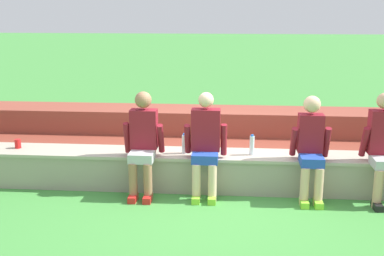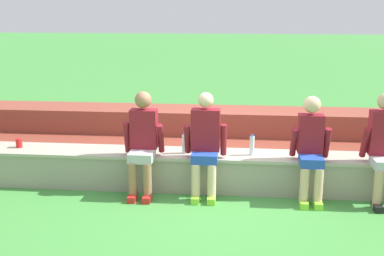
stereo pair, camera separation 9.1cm
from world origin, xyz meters
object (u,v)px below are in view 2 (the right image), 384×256
at_px(person_center, 205,142).
at_px(water_bottle_near_left, 252,145).
at_px(person_right_of_center, 311,146).
at_px(plastic_cup_left_end, 19,143).
at_px(person_left_of_center, 143,141).
at_px(person_far_right, 384,147).
at_px(water_bottle_mid_right, 185,144).

distance_m(person_center, water_bottle_near_left, 0.66).
distance_m(person_center, person_right_of_center, 1.34).
height_order(person_right_of_center, plastic_cup_left_end, person_right_of_center).
height_order(person_left_of_center, water_bottle_near_left, person_left_of_center).
bearing_deg(water_bottle_near_left, person_center, -157.23).
bearing_deg(water_bottle_near_left, person_far_right, -8.76).
bearing_deg(person_center, person_far_right, 0.14).
bearing_deg(person_left_of_center, water_bottle_near_left, 10.32).
height_order(person_far_right, water_bottle_mid_right, person_far_right).
height_order(person_left_of_center, person_center, person_center).
height_order(person_left_of_center, person_right_of_center, person_left_of_center).
distance_m(water_bottle_mid_right, water_bottle_near_left, 0.90).
relative_size(person_far_right, water_bottle_mid_right, 5.04).
xyz_separation_m(water_bottle_near_left, plastic_cup_left_end, (-3.24, 0.04, -0.07)).
height_order(person_center, water_bottle_near_left, person_center).
relative_size(person_far_right, water_bottle_near_left, 4.98).
distance_m(person_right_of_center, water_bottle_near_left, 0.77).
bearing_deg(plastic_cup_left_end, person_far_right, -3.39).
distance_m(water_bottle_mid_right, plastic_cup_left_end, 2.35).
distance_m(person_left_of_center, water_bottle_mid_right, 0.58).
bearing_deg(water_bottle_near_left, person_right_of_center, -18.44).
height_order(person_right_of_center, water_bottle_near_left, person_right_of_center).
bearing_deg(person_right_of_center, plastic_cup_left_end, 175.93).
relative_size(person_right_of_center, person_far_right, 0.96).
relative_size(person_left_of_center, person_right_of_center, 1.02).
distance_m(person_far_right, plastic_cup_left_end, 4.87).
height_order(person_left_of_center, person_far_right, person_far_right).
xyz_separation_m(person_far_right, water_bottle_near_left, (-1.61, 0.25, -0.10)).
distance_m(person_far_right, water_bottle_mid_right, 2.52).
relative_size(person_left_of_center, person_center, 1.00).
xyz_separation_m(person_left_of_center, water_bottle_near_left, (1.42, 0.26, -0.10)).
bearing_deg(plastic_cup_left_end, water_bottle_near_left, -0.69).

